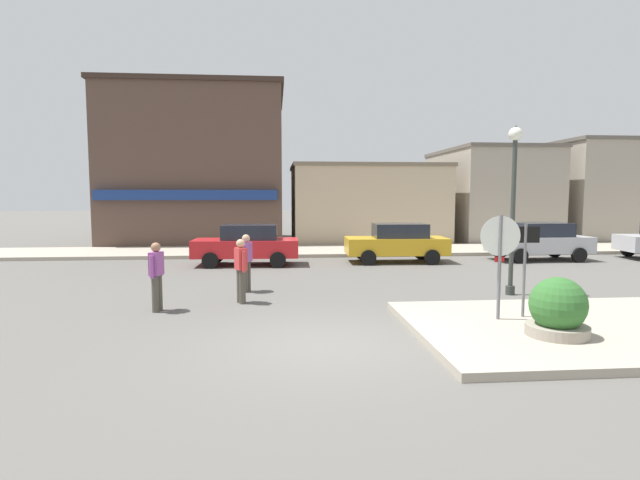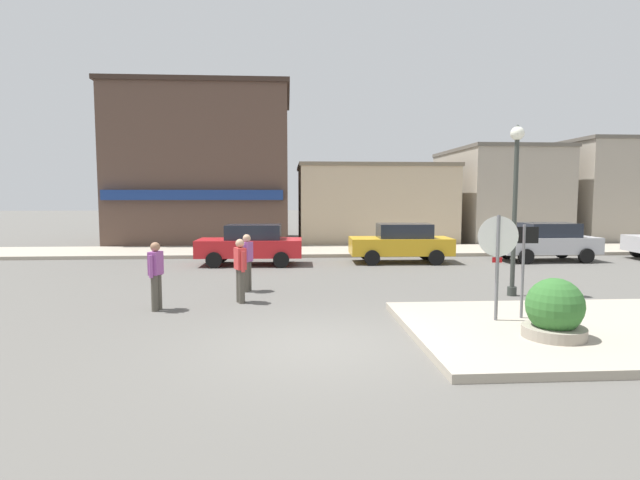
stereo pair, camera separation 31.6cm
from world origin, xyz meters
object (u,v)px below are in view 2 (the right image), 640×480
(one_way_sign, at_px, (523,262))
(parked_car_third, at_px, (546,241))
(pedestrian_crossing_far, at_px, (156,274))
(pedestrian_kerb_side, at_px, (240,269))
(stop_sign, at_px, (498,254))
(lamp_post, at_px, (516,185))
(parked_car_nearest, at_px, (251,244))
(parked_car_second, at_px, (401,242))
(pedestrian_crossing_near, at_px, (247,261))
(planter, at_px, (554,315))

(one_way_sign, distance_m, parked_car_third, 11.32)
(one_way_sign, relative_size, pedestrian_crossing_far, 1.30)
(parked_car_third, xyz_separation_m, pedestrian_kerb_side, (-11.75, -7.22, 0.06))
(stop_sign, height_order, pedestrian_kerb_side, stop_sign)
(pedestrian_kerb_side, bearing_deg, lamp_post, 3.36)
(pedestrian_crossing_far, bearing_deg, lamp_post, 7.16)
(parked_car_nearest, xyz_separation_m, parked_car_second, (5.95, 0.28, 0.00))
(stop_sign, distance_m, parked_car_nearest, 11.12)
(parked_car_third, bearing_deg, parked_car_nearest, -178.25)
(lamp_post, distance_m, parked_car_second, 7.20)
(parked_car_nearest, bearing_deg, pedestrian_crossing_near, -86.95)
(pedestrian_crossing_far, bearing_deg, pedestrian_crossing_near, 48.52)
(lamp_post, xyz_separation_m, pedestrian_crossing_near, (-7.16, 1.05, -2.09))
(one_way_sign, bearing_deg, parked_car_second, 91.91)
(stop_sign, xyz_separation_m, pedestrian_crossing_far, (-7.31, 1.97, -0.65))
(lamp_post, bearing_deg, pedestrian_crossing_far, -172.84)
(pedestrian_crossing_near, xyz_separation_m, pedestrian_crossing_far, (-1.93, -2.19, 0.00))
(parked_car_second, height_order, parked_car_third, same)
(stop_sign, distance_m, parked_car_third, 11.78)
(stop_sign, relative_size, lamp_post, 0.51)
(planter, height_order, pedestrian_crossing_near, pedestrian_crossing_near)
(lamp_post, relative_size, pedestrian_kerb_side, 2.82)
(planter, bearing_deg, one_way_sign, 86.55)
(one_way_sign, height_order, pedestrian_crossing_near, one_way_sign)
(lamp_post, distance_m, pedestrian_crossing_near, 7.53)
(parked_car_second, bearing_deg, pedestrian_kerb_side, -128.72)
(stop_sign, relative_size, one_way_sign, 1.10)
(lamp_post, distance_m, parked_car_third, 8.45)
(lamp_post, height_order, parked_car_nearest, lamp_post)
(pedestrian_crossing_near, bearing_deg, planter, -42.67)
(stop_sign, distance_m, one_way_sign, 0.66)
(parked_car_second, bearing_deg, one_way_sign, -88.09)
(lamp_post, height_order, parked_car_second, lamp_post)
(lamp_post, bearing_deg, pedestrian_crossing_near, 171.69)
(stop_sign, bearing_deg, pedestrian_crossing_near, 142.27)
(lamp_post, bearing_deg, pedestrian_kerb_side, -176.64)
(one_way_sign, relative_size, parked_car_second, 0.52)
(parked_car_second, distance_m, pedestrian_kerb_side, 9.14)
(pedestrian_crossing_near, bearing_deg, pedestrian_crossing_far, -131.48)
(parked_car_nearest, height_order, parked_car_second, same)
(parked_car_third, relative_size, pedestrian_crossing_far, 2.51)
(one_way_sign, xyz_separation_m, parked_car_nearest, (-6.28, 9.39, -0.52))
(parked_car_second, bearing_deg, parked_car_third, 0.83)
(stop_sign, distance_m, pedestrian_crossing_near, 6.83)
(parked_car_nearest, distance_m, parked_car_second, 5.96)
(one_way_sign, bearing_deg, parked_car_third, 59.64)
(parked_car_second, bearing_deg, planter, -88.78)
(stop_sign, relative_size, parked_car_third, 0.57)
(one_way_sign, distance_m, parked_car_second, 9.69)
(lamp_post, height_order, pedestrian_crossing_far, lamp_post)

